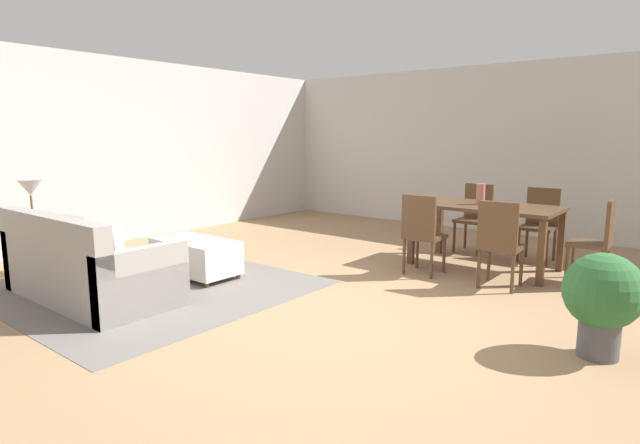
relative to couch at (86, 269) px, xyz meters
The scene contains 16 objects.
ground_plane 2.39m from the couch, 26.00° to the left, with size 10.80×10.80×0.00m, color #9E7A56.
wall_back 6.49m from the couch, 70.54° to the left, with size 9.00×0.12×2.70m, color beige.
wall_left 3.01m from the couch, 146.92° to the left, with size 0.12×11.00×2.70m, color beige.
area_rug 0.68m from the couch, 82.33° to the left, with size 3.00×2.80×0.01m, color slate.
couch is the anchor object (origin of this frame).
ottoman_table 1.18m from the couch, 82.05° to the left, with size 1.01×0.53×0.42m.
side_table 1.26m from the couch, behind, with size 0.40×0.40×0.57m.
table_lamp 1.43m from the couch, behind, with size 0.26×0.26×0.53m.
dining_table 4.42m from the couch, 54.75° to the left, with size 1.65×0.90×0.76m.
dining_chair_near_left 3.53m from the couch, 53.10° to the left, with size 0.42×0.42×0.92m.
dining_chair_near_right 4.12m from the couch, 43.27° to the left, with size 0.43×0.43×0.92m.
dining_chair_far_left 4.88m from the couch, 64.60° to the left, with size 0.41×0.41×0.92m.
dining_chair_far_right 5.29m from the couch, 56.13° to the left, with size 0.40×0.40×0.92m.
dining_chair_head_east 5.22m from the couch, 44.05° to the left, with size 0.42×0.42×0.92m.
vase_centerpiece 4.40m from the couch, 55.62° to the left, with size 0.10×0.10×0.25m, color #B26659.
potted_plant 4.47m from the couch, 21.29° to the left, with size 0.54×0.54×0.76m.
Camera 1 is at (2.66, -3.39, 1.57)m, focal length 28.93 mm.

